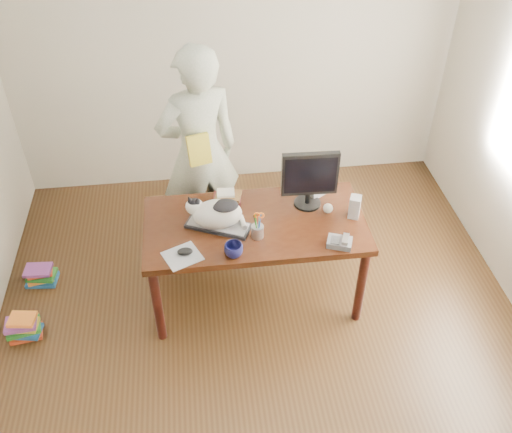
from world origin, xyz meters
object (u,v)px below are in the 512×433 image
(cat, at_px, (215,213))
(pen_cup, at_px, (258,230))
(person, at_px, (199,153))
(baseball, at_px, (328,208))
(coffee_mug, at_px, (234,250))
(mouse, at_px, (185,251))
(book_pile_b, at_px, (41,275))
(book_stack, at_px, (227,197))
(desk, at_px, (254,231))
(book_pile_a, at_px, (24,327))
(phone, at_px, (340,242))
(speaker, at_px, (355,207))
(keyboard, at_px, (218,225))
(monitor, at_px, (310,177))
(calculator, at_px, (312,188))

(cat, distance_m, pen_cup, 0.32)
(person, bearing_deg, baseball, 127.52)
(coffee_mug, bearing_deg, mouse, 170.58)
(coffee_mug, distance_m, book_pile_b, 1.83)
(book_pile_b, bearing_deg, coffee_mug, -23.57)
(coffee_mug, xyz_separation_m, book_stack, (0.01, 0.60, -0.02))
(desk, distance_m, book_pile_a, 1.85)
(pen_cup, relative_size, coffee_mug, 1.75)
(mouse, height_order, book_pile_a, mouse)
(phone, distance_m, speaker, 0.34)
(speaker, bearing_deg, baseball, -177.18)
(coffee_mug, xyz_separation_m, book_pile_b, (-1.54, 0.67, -0.73))
(pen_cup, height_order, phone, pen_cup)
(keyboard, xyz_separation_m, phone, (0.82, -0.29, 0.01))
(person, distance_m, book_pile_b, 1.64)
(baseball, relative_size, person, 0.04)
(book_pile_a, relative_size, book_pile_b, 1.05)
(keyboard, xyz_separation_m, book_stack, (0.09, 0.30, 0.02))
(desk, bearing_deg, monitor, 9.82)
(keyboard, relative_size, book_pile_b, 1.89)
(mouse, relative_size, book_pile_b, 0.48)
(desk, relative_size, book_pile_a, 5.92)
(coffee_mug, relative_size, calculator, 0.53)
(book_stack, bearing_deg, baseball, -7.73)
(desk, relative_size, book_stack, 6.99)
(phone, bearing_deg, calculator, 117.24)
(mouse, bearing_deg, book_stack, 34.68)
(cat, distance_m, person, 0.73)
(speaker, bearing_deg, calculator, 149.78)
(person, height_order, book_pile_b, person)
(calculator, distance_m, book_pile_b, 2.31)
(pen_cup, height_order, person, person)
(calculator, bearing_deg, book_pile_b, 146.97)
(book_pile_a, bearing_deg, phone, -2.57)
(keyboard, distance_m, mouse, 0.35)
(person, bearing_deg, keyboard, 80.87)
(keyboard, relative_size, baseball, 6.76)
(book_stack, bearing_deg, calculator, 12.86)
(book_stack, bearing_deg, book_pile_a, -152.84)
(person, xyz_separation_m, book_pile_b, (-1.36, -0.36, -0.84))
(desk, xyz_separation_m, speaker, (0.72, -0.09, 0.23))
(pen_cup, distance_m, coffee_mug, 0.25)
(calculator, height_order, book_pile_b, calculator)
(keyboard, distance_m, cat, 0.12)
(mouse, xyz_separation_m, book_pile_a, (-1.24, 0.07, -0.69))
(keyboard, height_order, book_pile_b, keyboard)
(mouse, distance_m, person, 1.00)
(keyboard, height_order, cat, cat)
(phone, bearing_deg, keyboard, -178.83)
(coffee_mug, height_order, phone, coffee_mug)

